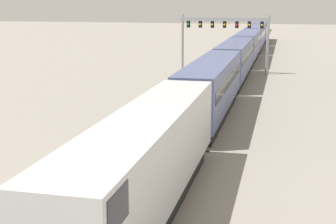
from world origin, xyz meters
TOP-DOWN VIEW (x-y plane):
  - track_main at (2.00, 60.00)m, footprint 2.60×200.00m
  - track_near at (-3.50, 40.00)m, footprint 2.60×160.00m
  - passenger_train at (2.00, 54.25)m, footprint 3.04×121.15m
  - signal_gantry at (-0.25, 50.74)m, footprint 12.10×0.49m

SIDE VIEW (x-z plane):
  - track_main at x=2.00m, z-range -0.01..0.15m
  - track_near at x=-3.50m, z-range -0.01..0.15m
  - passenger_train at x=2.00m, z-range 0.21..5.01m
  - signal_gantry at x=-0.25m, z-range 1.89..9.70m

